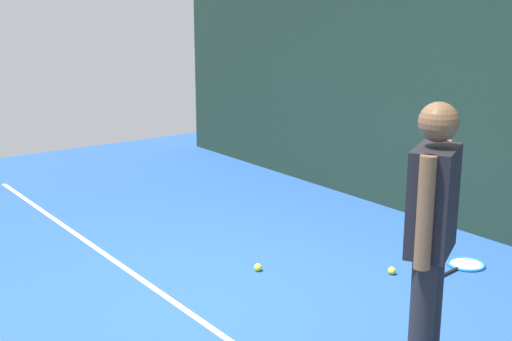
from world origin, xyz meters
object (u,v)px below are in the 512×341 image
at_px(tennis_player, 431,232).
at_px(tennis_racket, 464,265).
at_px(tennis_ball_by_fence, 392,271).
at_px(tennis_ball_mid_court, 258,267).

distance_m(tennis_player, tennis_racket, 2.25).
bearing_deg(tennis_player, tennis_racket, -178.45).
relative_size(tennis_ball_by_fence, tennis_ball_mid_court, 1.00).
relative_size(tennis_racket, tennis_ball_mid_court, 9.52).
height_order(tennis_player, tennis_ball_mid_court, tennis_player).
bearing_deg(tennis_player, tennis_ball_by_fence, -160.07).
bearing_deg(tennis_ball_mid_court, tennis_ball_by_fence, 49.71).
relative_size(tennis_racket, tennis_ball_by_fence, 9.52).
bearing_deg(tennis_racket, tennis_player, -156.79).
distance_m(tennis_player, tennis_ball_mid_court, 2.21).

